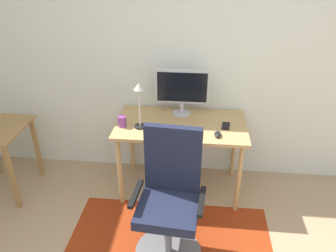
{
  "coord_description": "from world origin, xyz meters",
  "views": [
    {
      "loc": [
        0.03,
        -0.99,
        2.23
      ],
      "look_at": [
        -0.22,
        1.54,
        0.85
      ],
      "focal_mm": 35.89,
      "sensor_mm": 36.0,
      "label": 1
    }
  ],
  "objects_px": {
    "computer_mouse": "(218,134)",
    "cell_phone": "(226,126)",
    "keyboard": "(178,133)",
    "office_chair": "(170,209)",
    "desk": "(181,131)",
    "desk_lamp": "(139,99)",
    "monitor": "(182,89)",
    "coffee_cup": "(122,121)"
  },
  "relations": [
    {
      "from": "keyboard",
      "to": "desk_lamp",
      "type": "xyz_separation_m",
      "value": [
        -0.35,
        0.09,
        0.27
      ]
    },
    {
      "from": "desk_lamp",
      "to": "desk",
      "type": "bearing_deg",
      "value": 16.89
    },
    {
      "from": "keyboard",
      "to": "desk_lamp",
      "type": "bearing_deg",
      "value": 165.8
    },
    {
      "from": "monitor",
      "to": "keyboard",
      "type": "xyz_separation_m",
      "value": [
        -0.01,
        -0.4,
        -0.26
      ]
    },
    {
      "from": "keyboard",
      "to": "desk",
      "type": "bearing_deg",
      "value": 84.54
    },
    {
      "from": "desk",
      "to": "desk_lamp",
      "type": "bearing_deg",
      "value": -163.11
    },
    {
      "from": "monitor",
      "to": "desk_lamp",
      "type": "distance_m",
      "value": 0.48
    },
    {
      "from": "desk",
      "to": "keyboard",
      "type": "relative_size",
      "value": 2.83
    },
    {
      "from": "keyboard",
      "to": "cell_phone",
      "type": "distance_m",
      "value": 0.47
    },
    {
      "from": "cell_phone",
      "to": "computer_mouse",
      "type": "bearing_deg",
      "value": -106.56
    },
    {
      "from": "keyboard",
      "to": "coffee_cup",
      "type": "bearing_deg",
      "value": 170.3
    },
    {
      "from": "computer_mouse",
      "to": "office_chair",
      "type": "height_order",
      "value": "office_chair"
    },
    {
      "from": "monitor",
      "to": "computer_mouse",
      "type": "height_order",
      "value": "monitor"
    },
    {
      "from": "computer_mouse",
      "to": "coffee_cup",
      "type": "relative_size",
      "value": 1.04
    },
    {
      "from": "desk",
      "to": "monitor",
      "type": "relative_size",
      "value": 2.37
    },
    {
      "from": "desk",
      "to": "keyboard",
      "type": "bearing_deg",
      "value": -95.46
    },
    {
      "from": "desk",
      "to": "computer_mouse",
      "type": "distance_m",
      "value": 0.4
    },
    {
      "from": "office_chair",
      "to": "coffee_cup",
      "type": "bearing_deg",
      "value": 130.19
    },
    {
      "from": "keyboard",
      "to": "coffee_cup",
      "type": "distance_m",
      "value": 0.53
    },
    {
      "from": "desk",
      "to": "computer_mouse",
      "type": "relative_size",
      "value": 11.7
    },
    {
      "from": "computer_mouse",
      "to": "cell_phone",
      "type": "relative_size",
      "value": 0.74
    },
    {
      "from": "office_chair",
      "to": "computer_mouse",
      "type": "bearing_deg",
      "value": 64.02
    },
    {
      "from": "monitor",
      "to": "office_chair",
      "type": "bearing_deg",
      "value": -91.15
    },
    {
      "from": "desk",
      "to": "monitor",
      "type": "height_order",
      "value": "monitor"
    },
    {
      "from": "desk",
      "to": "desk_lamp",
      "type": "distance_m",
      "value": 0.53
    },
    {
      "from": "desk",
      "to": "keyboard",
      "type": "distance_m",
      "value": 0.22
    },
    {
      "from": "monitor",
      "to": "office_chair",
      "type": "distance_m",
      "value": 1.17
    },
    {
      "from": "monitor",
      "to": "office_chair",
      "type": "xyz_separation_m",
      "value": [
        -0.02,
        -1.02,
        -0.58
      ]
    },
    {
      "from": "monitor",
      "to": "computer_mouse",
      "type": "relative_size",
      "value": 4.93
    },
    {
      "from": "keyboard",
      "to": "desk_lamp",
      "type": "relative_size",
      "value": 1.0
    },
    {
      "from": "desk",
      "to": "desk_lamp",
      "type": "xyz_separation_m",
      "value": [
        -0.37,
        -0.11,
        0.36
      ]
    },
    {
      "from": "desk",
      "to": "monitor",
      "type": "xyz_separation_m",
      "value": [
        -0.01,
        0.2,
        0.35
      ]
    },
    {
      "from": "coffee_cup",
      "to": "desk_lamp",
      "type": "height_order",
      "value": "desk_lamp"
    },
    {
      "from": "computer_mouse",
      "to": "desk_lamp",
      "type": "height_order",
      "value": "desk_lamp"
    },
    {
      "from": "desk",
      "to": "coffee_cup",
      "type": "distance_m",
      "value": 0.56
    },
    {
      "from": "keyboard",
      "to": "office_chair",
      "type": "xyz_separation_m",
      "value": [
        -0.01,
        -0.62,
        -0.32
      ]
    },
    {
      "from": "desk",
      "to": "office_chair",
      "type": "bearing_deg",
      "value": -92.12
    },
    {
      "from": "office_chair",
      "to": "monitor",
      "type": "bearing_deg",
      "value": 93.51
    },
    {
      "from": "keyboard",
      "to": "monitor",
      "type": "bearing_deg",
      "value": 88.69
    },
    {
      "from": "desk",
      "to": "office_chair",
      "type": "xyz_separation_m",
      "value": [
        -0.03,
        -0.82,
        -0.23
      ]
    },
    {
      "from": "keyboard",
      "to": "coffee_cup",
      "type": "relative_size",
      "value": 4.3
    },
    {
      "from": "desk",
      "to": "office_chair",
      "type": "relative_size",
      "value": 1.12
    }
  ]
}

